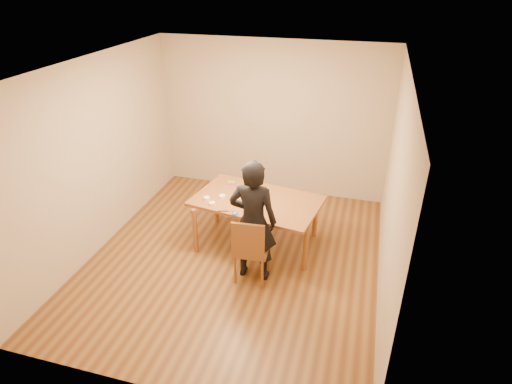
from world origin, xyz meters
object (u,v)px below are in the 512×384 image
(dining_table, at_px, (257,201))
(cake, at_px, (255,195))
(cake_plate, at_px, (255,198))
(dining_chair, at_px, (252,249))
(person, at_px, (253,221))

(dining_table, height_order, cake, cake)
(dining_table, relative_size, cake_plate, 5.64)
(cake_plate, relative_size, cake, 1.62)
(dining_chair, relative_size, cake, 2.19)
(cake_plate, bearing_deg, dining_table, -28.90)
(dining_chair, relative_size, person, 0.25)
(dining_chair, height_order, person, person)
(cake_plate, bearing_deg, dining_chair, -77.00)
(dining_table, xyz_separation_m, person, (0.15, -0.73, 0.12))
(person, bearing_deg, dining_table, -80.44)
(dining_chair, xyz_separation_m, cake_plate, (-0.18, 0.79, 0.31))
(dining_chair, bearing_deg, cake_plate, 99.31)
(dining_chair, height_order, cake, cake)
(cake_plate, xyz_separation_m, cake, (0.00, 0.00, 0.04))
(cake, height_order, person, person)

